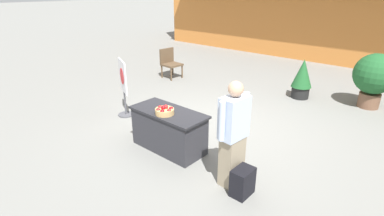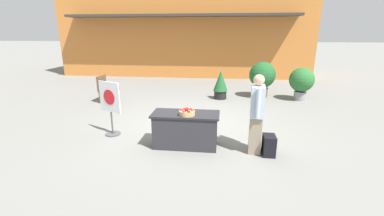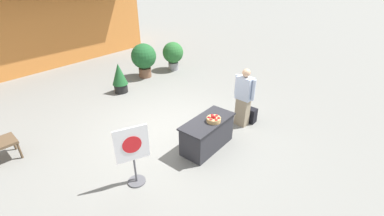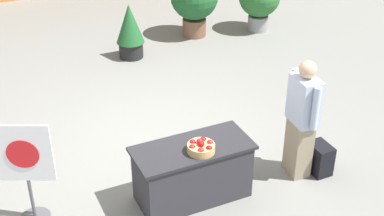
% 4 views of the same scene
% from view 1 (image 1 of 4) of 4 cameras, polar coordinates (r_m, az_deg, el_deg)
% --- Properties ---
extents(ground_plane, '(120.00, 120.00, 0.00)m').
position_cam_1_polar(ground_plane, '(6.44, 3.04, -3.64)').
color(ground_plane, slate).
extents(display_table, '(1.44, 0.66, 0.75)m').
position_cam_1_polar(display_table, '(5.47, -4.42, -4.19)').
color(display_table, '#2D2D33').
rests_on(display_table, ground_plane).
extents(apple_basket, '(0.33, 0.33, 0.16)m').
position_cam_1_polar(apple_basket, '(5.18, -5.25, -0.52)').
color(apple_basket, tan).
rests_on(apple_basket, display_table).
extents(person_visitor, '(0.30, 0.61, 1.63)m').
position_cam_1_polar(person_visitor, '(4.35, 7.85, -5.06)').
color(person_visitor, gray).
rests_on(person_visitor, ground_plane).
extents(backpack, '(0.24, 0.34, 0.42)m').
position_cam_1_polar(backpack, '(4.46, 9.59, -13.71)').
color(backpack, black).
rests_on(backpack, ground_plane).
extents(poster_board, '(0.60, 0.36, 1.31)m').
position_cam_1_polar(poster_board, '(6.93, -12.91, 4.25)').
color(poster_board, '#4C4C51').
rests_on(poster_board, ground_plane).
extents(patio_chair, '(0.59, 0.59, 0.94)m').
position_cam_1_polar(patio_chair, '(9.88, -4.26, 8.80)').
color(patio_chair, brown).
rests_on(patio_chair, ground_plane).
extents(potted_plant_near_right, '(0.98, 0.98, 1.34)m').
position_cam_1_polar(potted_plant_near_right, '(8.46, 31.44, 5.19)').
color(potted_plant_near_right, brown).
rests_on(potted_plant_near_right, ground_plane).
extents(potted_plant_near_left, '(0.53, 0.53, 1.06)m').
position_cam_1_polar(potted_plant_near_left, '(8.47, 20.25, 5.42)').
color(potted_plant_near_left, black).
rests_on(potted_plant_near_left, ground_plane).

